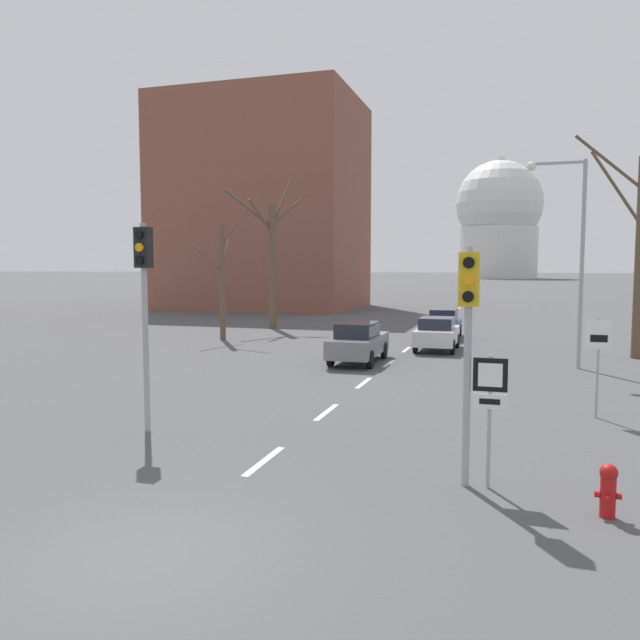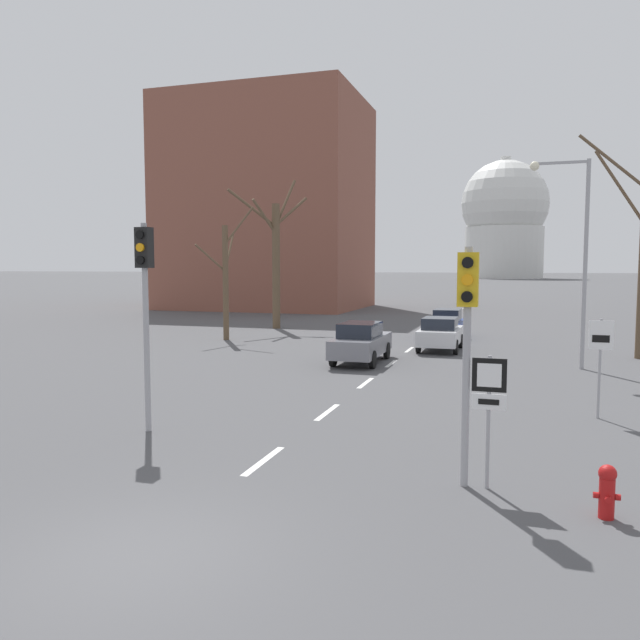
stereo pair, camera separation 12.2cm
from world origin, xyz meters
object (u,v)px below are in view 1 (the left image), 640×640
object	(u,v)px
sedan_near_left	(358,342)
fire_hydrant	(608,489)
sedan_mid_centre	(437,333)
route_sign_post	(490,398)
traffic_signal_near_left	(144,287)
traffic_signal_near_right	(468,320)
speed_limit_sign	(598,351)
sedan_near_right	(444,324)
street_lamp_right	(572,241)

from	to	relation	value
sedan_near_left	fire_hydrant	bearing A→B (deg)	-62.28
sedan_mid_centre	route_sign_post	bearing A→B (deg)	-80.70
sedan_near_left	route_sign_post	bearing A→B (deg)	-67.27
traffic_signal_near_left	route_sign_post	distance (m)	8.41
traffic_signal_near_right	speed_limit_sign	bearing A→B (deg)	64.75
fire_hydrant	sedan_mid_centre	distance (m)	19.84
speed_limit_sign	sedan_near_right	xyz separation A→B (m)	(-5.76, 17.35, -0.97)
sedan_near_left	street_lamp_right	bearing A→B (deg)	7.37
route_sign_post	sedan_mid_centre	size ratio (longest dim) A/B	0.61
sedan_near_left	speed_limit_sign	bearing A→B (deg)	-41.79
traffic_signal_near_right	sedan_mid_centre	bearing A→B (deg)	98.08
sedan_near_left	sedan_mid_centre	world-z (taller)	sedan_near_left
traffic_signal_near_left	speed_limit_sign	bearing A→B (deg)	23.78
traffic_signal_near_right	sedan_near_left	bearing A→B (deg)	111.30
sedan_near_right	sedan_mid_centre	bearing A→B (deg)	-87.72
traffic_signal_near_right	sedan_near_left	distance (m)	14.75
traffic_signal_near_left	street_lamp_right	bearing A→B (deg)	51.17
traffic_signal_near_left	sedan_near_left	distance (m)	12.53
street_lamp_right	sedan_near_left	bearing A→B (deg)	-172.63
traffic_signal_near_left	fire_hydrant	distance (m)	10.64
speed_limit_sign	sedan_near_left	world-z (taller)	speed_limit_sign
street_lamp_right	fire_hydrant	bearing A→B (deg)	-92.27
traffic_signal_near_right	sedan_near_left	xyz separation A→B (m)	(-5.30, 13.60, -2.18)
sedan_near_right	sedan_mid_centre	world-z (taller)	sedan_near_right
sedan_mid_centre	sedan_near_left	bearing A→B (deg)	-119.19
speed_limit_sign	sedan_near_right	distance (m)	18.31
sedan_near_right	street_lamp_right	bearing A→B (deg)	-57.39
fire_hydrant	sedan_near_right	xyz separation A→B (m)	(-5.10, 24.40, 0.35)
traffic_signal_near_left	sedan_near_left	world-z (taller)	traffic_signal_near_left
speed_limit_sign	street_lamp_right	world-z (taller)	street_lamp_right
traffic_signal_near_right	sedan_mid_centre	size ratio (longest dim) A/B	1.10
traffic_signal_near_right	fire_hydrant	size ratio (longest dim) A/B	4.99
route_sign_post	street_lamp_right	bearing A→B (deg)	80.38
traffic_signal_near_left	street_lamp_right	xyz separation A→B (m)	(10.53, 13.08, 1.47)
route_sign_post	fire_hydrant	world-z (taller)	route_sign_post
sedan_near_left	sedan_near_right	world-z (taller)	sedan_near_left
traffic_signal_near_left	fire_hydrant	world-z (taller)	traffic_signal_near_left
speed_limit_sign	sedan_mid_centre	xyz separation A→B (m)	(-5.55, 12.17, -0.97)
route_sign_post	sedan_near_left	bearing A→B (deg)	112.73
speed_limit_sign	sedan_mid_centre	distance (m)	13.41
fire_hydrant	street_lamp_right	bearing A→B (deg)	87.73
street_lamp_right	speed_limit_sign	bearing A→B (deg)	-89.67
route_sign_post	sedan_mid_centre	world-z (taller)	route_sign_post
speed_limit_sign	street_lamp_right	xyz separation A→B (m)	(-0.05, 8.42, 3.18)
speed_limit_sign	street_lamp_right	distance (m)	9.00
route_sign_post	street_lamp_right	size ratio (longest dim) A/B	0.30
fire_hydrant	sedan_near_left	xyz separation A→B (m)	(-7.58, 14.42, 0.40)
sedan_near_right	sedan_mid_centre	distance (m)	5.18
traffic_signal_near_right	street_lamp_right	size ratio (longest dim) A/B	0.54
traffic_signal_near_left	sedan_near_right	xyz separation A→B (m)	(4.82, 22.01, -2.68)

